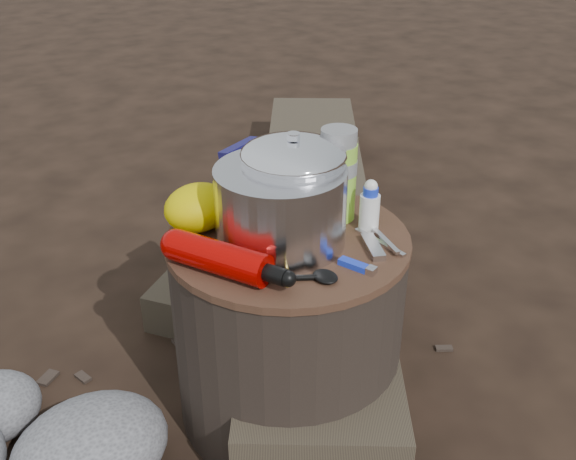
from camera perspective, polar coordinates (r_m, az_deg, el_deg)
ground at (r=1.66m, az=0.00°, el=-14.68°), size 60.00×60.00×0.00m
stump at (r=1.51m, az=0.00°, el=-8.28°), size 0.50×0.50×0.46m
log_main at (r=2.23m, az=2.27°, el=0.68°), size 1.53×1.92×0.18m
log_small at (r=2.35m, az=-1.17°, el=1.40°), size 1.26×1.00×0.11m
foil_windscreen at (r=1.32m, az=-0.64°, el=2.07°), size 0.26×0.26×0.16m
camping_pot at (r=1.35m, az=0.45°, el=3.70°), size 0.21×0.21×0.21m
fuel_bottle at (r=1.25m, az=-5.87°, el=-2.40°), size 0.17×0.27×0.06m
thermos at (r=1.42m, az=4.26°, el=4.72°), size 0.08×0.08×0.20m
travel_mug at (r=1.53m, az=1.16°, el=5.24°), size 0.09×0.09×0.13m
stuff_sack at (r=1.40m, az=-7.71°, el=1.93°), size 0.15×0.12×0.10m
food_pouch at (r=1.47m, az=-3.80°, el=4.63°), size 0.12×0.07×0.15m
lighter at (r=1.28m, az=5.65°, el=-2.95°), size 0.04×0.08×0.01m
multitool at (r=1.34m, az=7.28°, el=-1.45°), size 0.06×0.10×0.01m
pot_grabber at (r=1.36m, az=7.86°, el=-0.93°), size 0.05×0.14×0.01m
spork at (r=1.23m, az=-0.42°, el=-4.11°), size 0.16×0.12×0.01m
squeeze_bottle at (r=1.39m, az=7.00°, el=1.89°), size 0.04×0.04×0.10m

